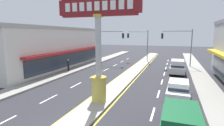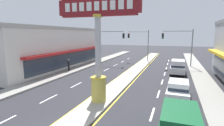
% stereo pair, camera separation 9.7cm
% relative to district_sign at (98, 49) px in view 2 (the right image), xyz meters
% --- Properties ---
extents(median_strip, '(1.99, 52.00, 0.14)m').
position_rel_district_sign_xyz_m(median_strip, '(-0.00, 12.52, -4.20)').
color(median_strip, '#A39E93').
rests_on(median_strip, ground).
extents(sidewalk_left, '(2.26, 60.00, 0.18)m').
position_rel_district_sign_xyz_m(sidewalk_left, '(-8.73, 10.52, -4.18)').
color(sidewalk_left, gray).
rests_on(sidewalk_left, ground).
extents(sidewalk_right, '(2.26, 60.00, 0.18)m').
position_rel_district_sign_xyz_m(sidewalk_right, '(8.73, 10.52, -4.18)').
color(sidewalk_right, gray).
rests_on(sidewalk_right, ground).
extents(lane_markings, '(8.73, 52.00, 0.01)m').
position_rel_district_sign_xyz_m(lane_markings, '(0.00, 11.17, -4.26)').
color(lane_markings, silver).
rests_on(lane_markings, ground).
extents(district_sign, '(6.53, 1.21, 8.00)m').
position_rel_district_sign_xyz_m(district_sign, '(0.00, 0.00, 0.00)').
color(district_sign, gold).
rests_on(district_sign, median_strip).
extents(storefront_left, '(10.89, 23.60, 6.47)m').
position_rel_district_sign_xyz_m(storefront_left, '(-14.95, 11.85, -1.03)').
color(storefront_left, silver).
rests_on(storefront_left, ground).
extents(traffic_light_left_side, '(4.86, 0.46, 6.20)m').
position_rel_district_sign_xyz_m(traffic_light_left_side, '(-6.23, 18.70, -0.02)').
color(traffic_light_left_side, slate).
rests_on(traffic_light_left_side, ground).
extents(traffic_light_right_side, '(4.86, 0.46, 6.20)m').
position_rel_district_sign_xyz_m(traffic_light_right_side, '(6.23, 19.11, -0.02)').
color(traffic_light_right_side, slate).
rests_on(traffic_light_right_side, ground).
extents(traffic_light_median_far, '(4.20, 0.46, 6.20)m').
position_rel_district_sign_xyz_m(traffic_light_median_far, '(-1.17, 23.36, -0.07)').
color(traffic_light_median_far, slate).
rests_on(traffic_light_median_far, ground).
extents(suv_near_right_lane, '(2.02, 4.63, 1.90)m').
position_rel_district_sign_xyz_m(suv_near_right_lane, '(5.95, 13.29, -3.28)').
color(suv_near_right_lane, silver).
rests_on(suv_near_right_lane, ground).
extents(sedan_near_left_lane, '(1.96, 4.36, 1.53)m').
position_rel_district_sign_xyz_m(sedan_near_left_lane, '(5.94, 3.18, -3.48)').
color(sedan_near_left_lane, white).
rests_on(sedan_near_left_lane, ground).
extents(pedestrian_near_kerb, '(0.30, 0.44, 1.71)m').
position_rel_district_sign_xyz_m(pedestrian_near_kerb, '(-8.74, 9.10, -3.12)').
color(pedestrian_near_kerb, black).
rests_on(pedestrian_near_kerb, sidewalk_left).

